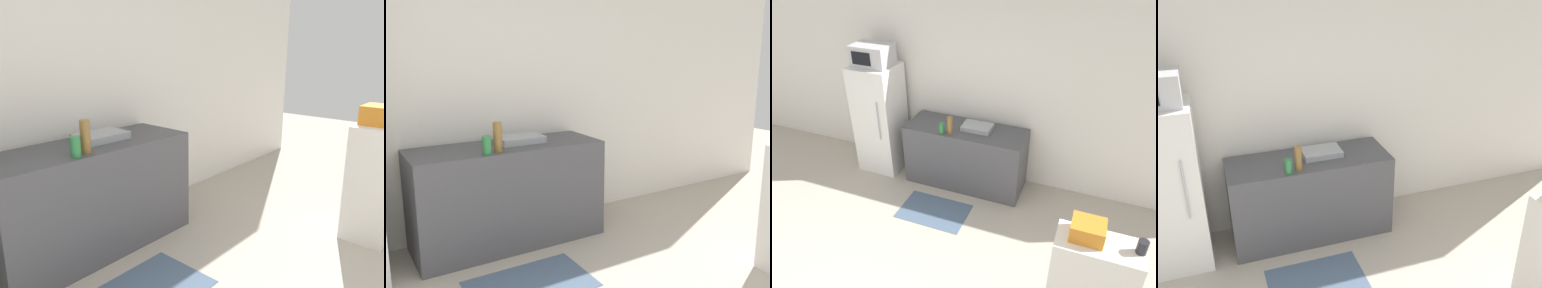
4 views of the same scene
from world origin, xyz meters
The scene contains 7 objects.
wall_back centered at (0.00, 3.02, 1.30)m, with size 8.00×0.06×2.60m, color white.
refrigerator centered at (-1.11, 2.63, 0.80)m, with size 0.60×0.59×1.60m.
counter centered at (0.22, 2.65, 0.44)m, with size 1.64×0.60×0.88m, color #4C4C51.
sink_basin centered at (0.36, 2.69, 0.91)m, with size 0.40×0.27×0.06m, color #9EA3A8.
bottle_tall centered at (0.07, 2.46, 1.00)m, with size 0.07×0.07×0.24m, color olive.
bottle_short centered at (-0.03, 2.42, 0.95)m, with size 0.07×0.07×0.14m, color #2D7F42.
kitchen_rug centered at (0.07, 1.89, 0.00)m, with size 0.89×0.58×0.01m, color slate.
Camera 4 is at (-0.67, -1.11, 2.80)m, focal length 40.00 mm.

